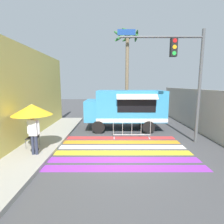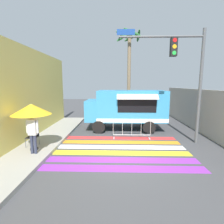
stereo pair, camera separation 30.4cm
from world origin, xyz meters
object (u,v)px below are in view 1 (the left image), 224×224
at_px(palm_tree, 127,57).
at_px(folding_chair, 33,136).
at_px(barricade_front, 132,129).
at_px(patio_umbrella, 32,110).
at_px(traffic_signal_pole, 184,67).
at_px(vendor_person, 34,131).
at_px(food_truck, 124,106).

bearing_deg(palm_tree, folding_chair, -123.05).
relative_size(barricade_front, palm_tree, 0.28).
distance_m(barricade_front, palm_tree, 7.83).
height_order(patio_umbrella, barricade_front, patio_umbrella).
bearing_deg(folding_chair, traffic_signal_pole, -5.70).
relative_size(vendor_person, barricade_front, 0.81).
distance_m(food_truck, folding_chair, 6.15).
bearing_deg(patio_umbrella, barricade_front, 26.77).
height_order(folding_chair, barricade_front, barricade_front).
relative_size(food_truck, patio_umbrella, 2.54).
xyz_separation_m(folding_chair, palm_tree, (5.12, 7.87, 4.83)).
relative_size(food_truck, barricade_front, 2.45).
height_order(traffic_signal_pole, vendor_person, traffic_signal_pole).
xyz_separation_m(food_truck, vendor_person, (-4.15, -4.93, -0.43)).
relative_size(patio_umbrella, vendor_person, 1.19).
relative_size(patio_umbrella, palm_tree, 0.27).
xyz_separation_m(barricade_front, palm_tree, (0.16, 6.07, 4.95)).
bearing_deg(folding_chair, patio_umbrella, -76.42).
xyz_separation_m(traffic_signal_pole, patio_umbrella, (-7.22, -1.64, -1.99)).
bearing_deg(traffic_signal_pole, folding_chair, -171.72).
relative_size(traffic_signal_pole, vendor_person, 3.31).
bearing_deg(traffic_signal_pole, vendor_person, -163.32).
bearing_deg(food_truck, patio_umbrella, -134.31).
relative_size(folding_chair, barricade_front, 0.39).
distance_m(food_truck, patio_umbrella, 6.26).
xyz_separation_m(patio_umbrella, vendor_person, (0.21, -0.46, -0.84)).
distance_m(traffic_signal_pole, palm_tree, 7.34).
bearing_deg(traffic_signal_pole, palm_tree, 109.39).
height_order(traffic_signal_pole, barricade_front, traffic_signal_pole).
xyz_separation_m(folding_chair, barricade_front, (4.96, 1.80, -0.12)).
bearing_deg(palm_tree, barricade_front, -91.54).
xyz_separation_m(food_truck, palm_tree, (0.47, 3.95, 3.90)).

